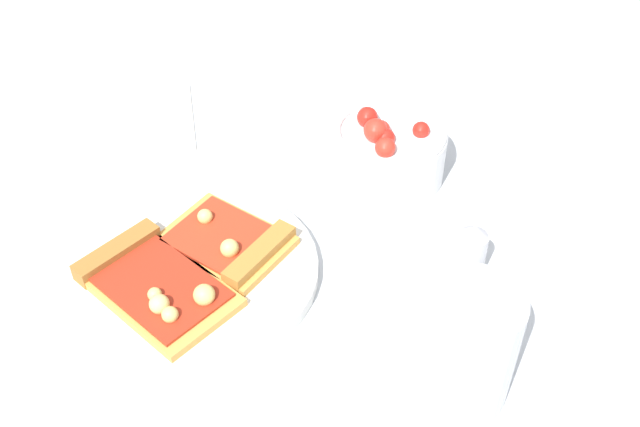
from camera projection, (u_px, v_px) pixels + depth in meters
ground_plane at (222, 269)px, 0.74m from camera, size 2.40×2.40×0.00m
plate at (197, 271)px, 0.73m from camera, size 0.23×0.23×0.01m
pizza_slice_near at (153, 283)px, 0.70m from camera, size 0.17×0.15×0.03m
pizza_slice_far at (229, 244)px, 0.74m from camera, size 0.14×0.13×0.02m
salad_bowl at (388, 150)px, 0.82m from camera, size 0.12×0.12×0.08m
soda_glass at (467, 350)px, 0.61m from camera, size 0.08×0.08×0.11m
paper_napkin at (141, 121)px, 0.92m from camera, size 0.16×0.17×0.00m
pepper_shaker at (471, 251)px, 0.72m from camera, size 0.03×0.03×0.06m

